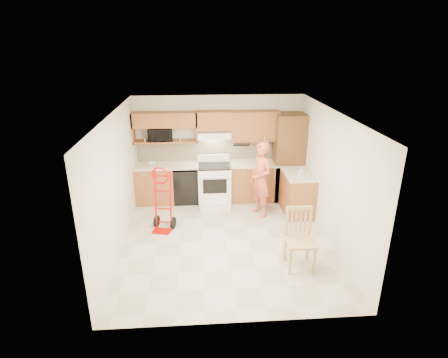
{
  "coord_description": "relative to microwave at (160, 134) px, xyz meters",
  "views": [
    {
      "loc": [
        -0.49,
        -6.3,
        3.73
      ],
      "look_at": [
        0.0,
        0.5,
        1.1
      ],
      "focal_mm": 29.46,
      "sensor_mm": 36.0,
      "label": 1
    }
  ],
  "objects": [
    {
      "name": "upper_shelf_mw",
      "position": [
        0.12,
        0.0,
        -0.18
      ],
      "size": [
        1.5,
        0.33,
        0.04
      ],
      "primitive_type": "cube",
      "color": "#9D5E36",
      "rests_on": "wall_back"
    },
    {
      "name": "wall_right",
      "position": [
        3.38,
        -2.08,
        -0.4
      ],
      "size": [
        0.02,
        4.5,
        2.5
      ],
      "primitive_type": "cube",
      "color": "silver",
      "rests_on": "ground"
    },
    {
      "name": "microwave",
      "position": [
        0.0,
        0.0,
        0.0
      ],
      "size": [
        0.59,
        0.43,
        0.31
      ],
      "primitive_type": "imported",
      "rotation": [
        0.0,
        0.0,
        0.1
      ],
      "color": "black",
      "rests_on": "upper_shelf_mw"
    },
    {
      "name": "wall_back",
      "position": [
        1.37,
        0.17,
        -0.4
      ],
      "size": [
        4.0,
        0.02,
        2.5
      ],
      "primitive_type": "cube",
      "color": "silver",
      "rests_on": "ground"
    },
    {
      "name": "backsplash",
      "position": [
        1.37,
        0.15,
        -0.45
      ],
      "size": [
        3.92,
        0.03,
        0.55
      ],
      "primitive_type": "cube",
      "color": "beige",
      "rests_on": "wall_back"
    },
    {
      "name": "soap_bottle",
      "position": [
        3.07,
        -1.1,
        -0.61
      ],
      "size": [
        0.11,
        0.12,
        0.19
      ],
      "primitive_type": "imported",
      "rotation": [
        0.0,
        0.0,
        0.43
      ],
      "color": "white",
      "rests_on": "countertop_return"
    },
    {
      "name": "wall_front",
      "position": [
        1.37,
        -4.34,
        -0.4
      ],
      "size": [
        4.0,
        0.02,
        2.5
      ],
      "primitive_type": "cube",
      "color": "silver",
      "rests_on": "ground"
    },
    {
      "name": "upper_cab_center",
      "position": [
        1.25,
        0.0,
        0.29
      ],
      "size": [
        0.76,
        0.33,
        0.44
      ],
      "primitive_type": "cube",
      "color": "#9D5E36",
      "rests_on": "wall_back"
    },
    {
      "name": "cab_return_right",
      "position": [
        3.07,
        -0.94,
        -1.2
      ],
      "size": [
        0.6,
        1.0,
        0.9
      ],
      "primitive_type": "cube",
      "color": "#9D5E36",
      "rests_on": "ground"
    },
    {
      "name": "pantry_tall",
      "position": [
        3.02,
        -0.14,
        -0.6
      ],
      "size": [
        0.7,
        0.6,
        2.1
      ],
      "primitive_type": "cube",
      "color": "brown",
      "rests_on": "ground"
    },
    {
      "name": "dining_chair",
      "position": [
        2.57,
        -3.06,
        -1.12
      ],
      "size": [
        0.48,
        0.52,
        1.05
      ],
      "primitive_type": null,
      "rotation": [
        0.0,
        0.0,
        -0.01
      ],
      "color": "tan",
      "rests_on": "ground"
    },
    {
      "name": "countertop_right",
      "position": [
        2.2,
        -0.13,
        -0.73
      ],
      "size": [
        1.14,
        0.63,
        0.04
      ],
      "primitive_type": "cube",
      "color": "beige",
      "rests_on": "lower_cab_right"
    },
    {
      "name": "upper_cab_right",
      "position": [
        2.2,
        0.0,
        0.15
      ],
      "size": [
        1.14,
        0.33,
        0.7
      ],
      "primitive_type": "cube",
      "color": "#9D5E36",
      "rests_on": "wall_back"
    },
    {
      "name": "ceiling",
      "position": [
        1.37,
        -2.08,
        0.86
      ],
      "size": [
        4.0,
        4.5,
        0.02
      ],
      "primitive_type": "cube",
      "color": "white",
      "rests_on": "ground"
    },
    {
      "name": "knife_strip",
      "position": [
        1.92,
        0.12,
        -0.41
      ],
      "size": [
        0.4,
        0.05,
        0.29
      ],
      "primitive_type": null,
      "color": "black",
      "rests_on": "backsplash"
    },
    {
      "name": "lower_cab_left",
      "position": [
        -0.18,
        -0.14,
        -1.2
      ],
      "size": [
        0.9,
        0.6,
        0.9
      ],
      "primitive_type": "cube",
      "color": "#9D5E36",
      "rests_on": "ground"
    },
    {
      "name": "person",
      "position": [
        2.21,
        -1.01,
        -0.8
      ],
      "size": [
        0.62,
        0.73,
        1.68
      ],
      "primitive_type": "imported",
      "rotation": [
        0.0,
        0.0,
        -1.14
      ],
      "color": "#C8563B",
      "rests_on": "ground"
    },
    {
      "name": "wall_left",
      "position": [
        -0.64,
        -2.08,
        -0.4
      ],
      "size": [
        0.02,
        4.5,
        2.5
      ],
      "primitive_type": "cube",
      "color": "silver",
      "rests_on": "ground"
    },
    {
      "name": "dishwasher",
      "position": [
        0.57,
        -0.14,
        -1.22
      ],
      "size": [
        0.6,
        0.6,
        0.85
      ],
      "primitive_type": "cube",
      "color": "black",
      "rests_on": "ground"
    },
    {
      "name": "range_hood",
      "position": [
        1.25,
        -0.06,
        -0.02
      ],
      "size": [
        0.76,
        0.46,
        0.14
      ],
      "primitive_type": "cube",
      "color": "white",
      "rests_on": "wall_back"
    },
    {
      "name": "range",
      "position": [
        1.23,
        -0.35,
        -1.09
      ],
      "size": [
        0.76,
        1.0,
        1.12
      ],
      "primitive_type": null,
      "color": "white",
      "rests_on": "ground"
    },
    {
      "name": "lower_cab_right",
      "position": [
        2.2,
        -0.14,
        -1.2
      ],
      "size": [
        1.14,
        0.6,
        0.9
      ],
      "primitive_type": "cube",
      "color": "#9D5E36",
      "rests_on": "ground"
    },
    {
      "name": "floor",
      "position": [
        1.37,
        -2.08,
        -1.66
      ],
      "size": [
        4.0,
        4.5,
        0.02
      ],
      "primitive_type": "cube",
      "color": "beige",
      "rests_on": "ground"
    },
    {
      "name": "bowl",
      "position": [
        -0.2,
        -0.14,
        -0.68
      ],
      "size": [
        0.24,
        0.24,
        0.05
      ],
      "primitive_type": "imported",
      "rotation": [
        0.0,
        0.0,
        0.08
      ],
      "color": "white",
      "rests_on": "countertop_left"
    },
    {
      "name": "upper_cab_left",
      "position": [
        0.12,
        0.0,
        0.33
      ],
      "size": [
        1.5,
        0.33,
        0.34
      ],
      "primitive_type": "cube",
      "color": "#9D5E36",
      "rests_on": "wall_back"
    },
    {
      "name": "countertop_return",
      "position": [
        3.07,
        -0.94,
        -0.73
      ],
      "size": [
        0.63,
        1.0,
        0.04
      ],
      "primitive_type": "cube",
      "color": "beige",
      "rests_on": "cab_return_right"
    },
    {
      "name": "hand_truck",
      "position": [
        0.11,
        -1.56,
        -1.03
      ],
      "size": [
        0.59,
        0.56,
        1.24
      ],
      "primitive_type": null,
      "rotation": [
        0.0,
        0.0,
        -0.27
      ],
      "color": "red",
      "rests_on": "ground"
    },
    {
      "name": "countertop_left",
      "position": [
        0.12,
        -0.13,
        -0.73
      ],
      "size": [
        1.5,
        0.63,
        0.04
      ],
      "primitive_type": "cube",
      "color": "beige",
      "rests_on": "lower_cab_left"
    }
  ]
}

